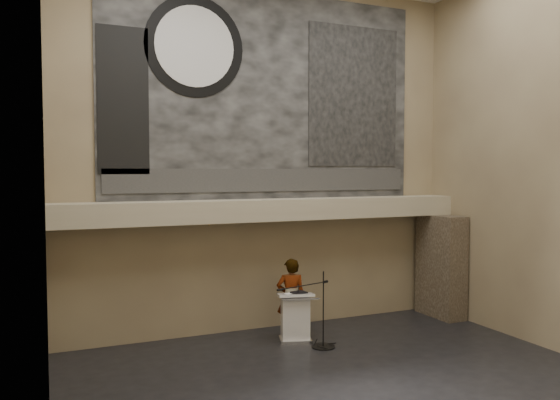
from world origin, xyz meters
name	(u,v)px	position (x,y,z in m)	size (l,w,h in m)	color
floor	(350,385)	(0.00, 0.00, 0.00)	(10.00, 10.00, 0.00)	black
wall_back	(267,156)	(0.00, 4.00, 4.25)	(10.00, 0.02, 8.50)	#78664C
wall_front	(540,136)	(0.00, -4.00, 4.25)	(10.00, 0.02, 8.50)	#78664C
wall_left	(44,144)	(-5.00, 0.00, 4.25)	(0.02, 8.00, 8.50)	#78664C
wall_right	(555,153)	(5.00, 0.00, 4.25)	(0.02, 8.00, 8.50)	#78664C
soffit	(273,210)	(0.00, 3.60, 2.95)	(10.00, 0.80, 0.50)	tan
sprinkler_left	(209,224)	(-1.60, 3.55, 2.67)	(0.04, 0.04, 0.06)	#B2893D
sprinkler_right	(344,219)	(1.90, 3.55, 2.67)	(0.04, 0.04, 0.06)	#B2893D
banner	(267,95)	(0.00, 3.97, 5.70)	(8.00, 0.05, 5.00)	black
banner_text_strip	(268,180)	(0.00, 3.93, 3.65)	(7.76, 0.02, 0.55)	#2B2B2B
banner_clock_rim	(195,47)	(-1.80, 3.93, 6.70)	(2.30, 2.30, 0.02)	black
banner_clock_face	(195,46)	(-1.80, 3.91, 6.70)	(1.84, 1.84, 0.02)	silver
banner_building_print	(354,97)	(2.40, 3.93, 5.80)	(2.60, 0.02, 3.60)	black
banner_brick_print	(123,101)	(-3.40, 3.93, 5.40)	(1.10, 0.02, 3.20)	black
stone_pier	(441,266)	(4.65, 3.15, 1.35)	(0.60, 1.40, 2.70)	#3D3225
lectern	(295,317)	(0.16, 2.69, 0.55)	(0.92, 0.77, 1.14)	silver
binder	(299,293)	(0.24, 2.68, 1.12)	(0.32, 0.26, 0.04)	black
papers	(291,294)	(0.05, 2.68, 1.10)	(0.21, 0.29, 0.01)	white
speaker_person	(291,298)	(0.20, 3.03, 0.92)	(0.67, 0.44, 1.85)	silver
mic_stand	(322,336)	(0.51, 2.07, 0.25)	(1.51, 0.62, 1.68)	black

